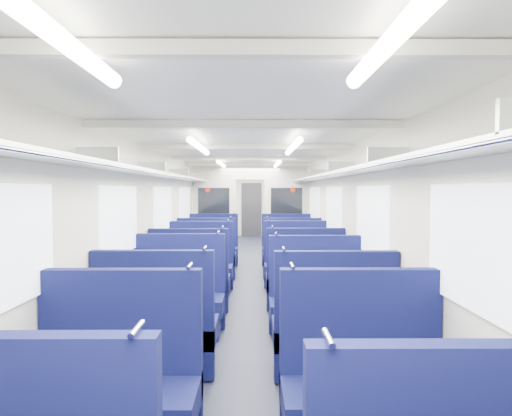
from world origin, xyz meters
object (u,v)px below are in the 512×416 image
object	(u,v)px
seat_10	(179,303)
seat_19	(287,251)
seat_13	(304,283)
bulkhead	(250,211)
seat_11	(317,307)
seat_12	(191,285)
seat_15	(296,269)
seat_18	(213,251)
seat_14	(200,270)
seat_17	(291,259)
seat_8	(157,335)
seat_6	(116,396)
seat_16	(207,259)
seat_9	(332,336)
seat_7	(364,396)
end_door	(252,210)

from	to	relation	value
seat_10	seat_19	bearing A→B (deg)	69.68
seat_13	bulkhead	bearing A→B (deg)	101.05
seat_19	seat_11	bearing A→B (deg)	-90.00
seat_12	seat_15	world-z (taller)	same
seat_15	seat_18	distance (m)	2.79
seat_14	seat_17	world-z (taller)	same
seat_13	seat_8	bearing A→B (deg)	-125.87
seat_12	seat_17	size ratio (longest dim) A/B	1.00
seat_17	seat_6	bearing A→B (deg)	-106.03
seat_10	seat_12	world-z (taller)	same
seat_13	seat_15	xyz separation A→B (m)	(0.00, 1.19, 0.00)
bulkhead	seat_16	size ratio (longest dim) A/B	2.25
seat_6	seat_17	world-z (taller)	same
seat_6	seat_9	bearing A→B (deg)	36.03
seat_7	seat_11	world-z (taller)	same
bulkhead	seat_7	world-z (taller)	bulkhead
seat_13	seat_19	distance (m)	3.38
seat_11	seat_17	world-z (taller)	same
seat_6	seat_11	bearing A→B (deg)	53.52
seat_8	seat_17	world-z (taller)	same
seat_11	seat_15	xyz separation A→B (m)	(0.00, 2.50, 0.00)
seat_12	seat_18	world-z (taller)	same
seat_11	seat_7	bearing A→B (deg)	-90.00
bulkhead	seat_18	distance (m)	1.45
seat_8	seat_15	bearing A→B (deg)	64.53
seat_6	seat_12	distance (m)	3.47
seat_11	seat_12	size ratio (longest dim) A/B	1.00
seat_6	seat_8	size ratio (longest dim) A/B	1.00
seat_18	seat_8	bearing A→B (deg)	-90.00
seat_6	seat_8	distance (m)	1.26
bulkhead	seat_17	size ratio (longest dim) A/B	2.25
seat_8	seat_10	size ratio (longest dim) A/B	1.00
seat_11	seat_17	bearing A→B (deg)	90.00
seat_6	seat_15	size ratio (longest dim) A/B	1.00
seat_6	seat_13	xyz separation A→B (m)	(1.66, 3.55, 0.00)
seat_9	seat_18	distance (m)	6.01
end_door	seat_17	distance (m)	8.08
seat_11	seat_19	world-z (taller)	same
bulkhead	seat_12	size ratio (longest dim) A/B	2.25
seat_16	seat_6	bearing A→B (deg)	-90.00
bulkhead	seat_17	xyz separation A→B (m)	(0.83, -2.03, -0.85)
bulkhead	seat_17	bearing A→B (deg)	-67.73
seat_11	seat_16	distance (m)	3.91
seat_16	seat_19	bearing A→B (deg)	34.69
seat_17	seat_7	bearing A→B (deg)	-90.00
seat_18	seat_19	xyz separation A→B (m)	(1.66, -0.05, 0.00)
seat_10	seat_19	world-z (taller)	same
seat_6	seat_8	bearing A→B (deg)	90.00
seat_6	seat_14	xyz separation A→B (m)	(0.00, 4.62, 0.00)
seat_9	seat_18	bearing A→B (deg)	106.04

